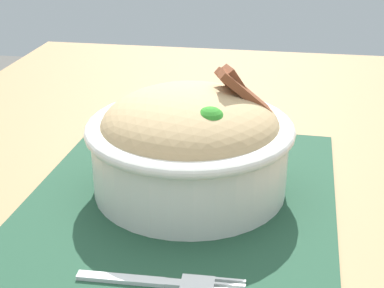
# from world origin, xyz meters

# --- Properties ---
(placemat) EXTENTS (0.45, 0.31, 0.00)m
(placemat) POSITION_xyz_m (-0.03, -0.01, 0.74)
(placemat) COLOR #1E422D
(placemat) RESTS_ON table
(bowl) EXTENTS (0.21, 0.21, 0.13)m
(bowl) POSITION_xyz_m (-0.09, 0.00, 0.79)
(bowl) COLOR silver
(bowl) RESTS_ON placemat
(fork) EXTENTS (0.02, 0.13, 0.00)m
(fork) POSITION_xyz_m (0.06, 0.01, 0.74)
(fork) COLOR silver
(fork) RESTS_ON placemat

